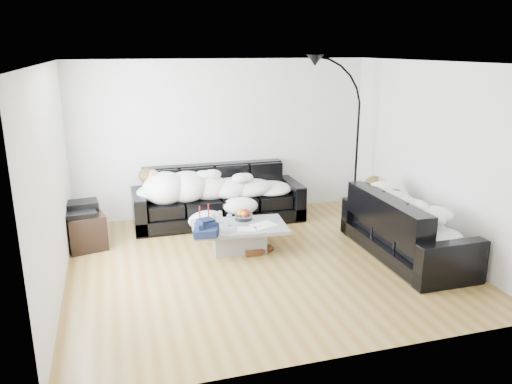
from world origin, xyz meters
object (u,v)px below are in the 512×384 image
object	(u,v)px
wine_glass_a	(220,217)
stereo	(82,208)
sofa_back	(218,195)
candle_left	(200,214)
fruit_bowl	(244,215)
shoes	(258,250)
sofa_right	(406,226)
sleeper_back	(219,184)
candle_right	(209,213)
av_cabinet	(84,229)
wine_glass_b	(213,221)
floor_lamp	(357,147)
sleeper_right	(408,211)
wine_glass_c	(229,220)
coffee_table	(239,238)

from	to	relation	value
wine_glass_a	stereo	size ratio (longest dim) A/B	0.40
sofa_back	candle_left	size ratio (longest dim) A/B	11.17
fruit_bowl	shoes	size ratio (longest dim) A/B	0.62
sofa_right	sleeper_back	xyz separation A→B (m)	(-2.17, 2.05, 0.22)
sofa_back	candle_right	distance (m)	1.07
sofa_right	av_cabinet	distance (m)	4.56
wine_glass_b	floor_lamp	world-z (taller)	floor_lamp
wine_glass_a	av_cabinet	xyz separation A→B (m)	(-1.87, 0.64, -0.21)
sofa_back	sofa_right	distance (m)	3.02
sleeper_right	candle_left	world-z (taller)	sleeper_right
floor_lamp	candle_left	bearing A→B (deg)	-160.51
sleeper_right	wine_glass_a	distance (m)	2.59
wine_glass_c	wine_glass_a	bearing A→B (deg)	121.48
sleeper_back	candle_left	xyz separation A→B (m)	(-0.49, -0.99, -0.15)
fruit_bowl	wine_glass_b	bearing A→B (deg)	-159.54
sofa_right	coffee_table	world-z (taller)	sofa_right
shoes	av_cabinet	bearing A→B (deg)	167.47
sofa_right	coffee_table	bearing A→B (deg)	69.44
sofa_right	stereo	xyz separation A→B (m)	(-4.26, 1.62, 0.14)
shoes	stereo	world-z (taller)	stereo
fruit_bowl	av_cabinet	world-z (taller)	fruit_bowl
wine_glass_b	wine_glass_c	xyz separation A→B (m)	(0.22, -0.02, -0.00)
sleeper_right	candle_right	xyz separation A→B (m)	(-2.53, 1.10, -0.14)
sleeper_right	floor_lamp	bearing A→B (deg)	-4.67
coffee_table	shoes	distance (m)	0.32
sleeper_right	coffee_table	bearing A→B (deg)	69.44
av_cabinet	coffee_table	bearing A→B (deg)	-34.55
candle_left	candle_right	distance (m)	0.14
stereo	candle_left	bearing A→B (deg)	-25.58
wine_glass_a	floor_lamp	bearing A→B (deg)	18.48
wine_glass_a	wine_glass_c	size ratio (longest dim) A/B	0.98
shoes	coffee_table	bearing A→B (deg)	153.73
sofa_back	wine_glass_c	world-z (taller)	sofa_back
coffee_table	wine_glass_b	size ratio (longest dim) A/B	7.03
sofa_right	floor_lamp	bearing A→B (deg)	-4.67
sofa_back	shoes	xyz separation A→B (m)	(0.24, -1.46, -0.40)
sleeper_right	wine_glass_c	size ratio (longest dim) A/B	10.06
wine_glass_a	candle_left	bearing A→B (deg)	162.41
candle_left	shoes	size ratio (longest dim) A/B	0.61
wine_glass_c	candle_right	bearing A→B (deg)	130.00
sleeper_back	sleeper_right	distance (m)	2.99
fruit_bowl	wine_glass_a	world-z (taller)	wine_glass_a
fruit_bowl	candle_right	world-z (taller)	candle_right
sofa_back	sofa_right	bearing A→B (deg)	-44.09
candle_left	shoes	bearing A→B (deg)	-30.08
sofa_back	candle_left	distance (m)	1.15
wine_glass_b	av_cabinet	size ratio (longest dim) A/B	0.25
sofa_right	shoes	world-z (taller)	sofa_right
fruit_bowl	sleeper_right	bearing A→B (deg)	-26.57
sleeper_back	sofa_right	bearing A→B (deg)	-43.40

